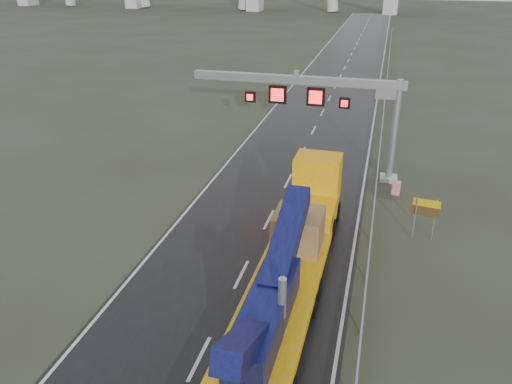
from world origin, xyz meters
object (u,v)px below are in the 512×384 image
(sign_gantry, at_px, (326,99))
(heavy_haul_truck, at_px, (293,251))
(exit_sign_pair, at_px, (426,211))
(striped_barrier, at_px, (396,188))

(sign_gantry, xyz_separation_m, heavy_haul_truck, (0.46, -14.03, -3.77))
(sign_gantry, bearing_deg, heavy_haul_truck, -88.11)
(heavy_haul_truck, bearing_deg, exit_sign_pair, 44.49)
(sign_gantry, bearing_deg, exit_sign_pair, -49.76)
(exit_sign_pair, height_order, striped_barrier, exit_sign_pair)
(sign_gantry, distance_m, striped_barrier, 7.73)
(striped_barrier, bearing_deg, exit_sign_pair, -75.19)
(sign_gantry, distance_m, heavy_haul_truck, 14.54)
(exit_sign_pair, bearing_deg, heavy_haul_truck, -127.28)
(exit_sign_pair, bearing_deg, striped_barrier, 113.65)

